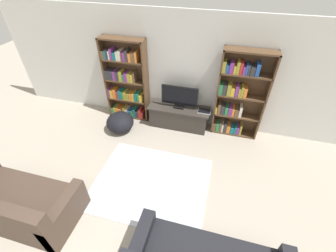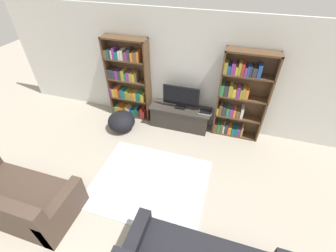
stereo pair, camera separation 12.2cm
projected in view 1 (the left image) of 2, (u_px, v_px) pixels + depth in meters
name	position (u px, v px, depth m)	size (l,w,h in m)	color
wall_back	(182.00, 72.00, 5.04)	(8.80, 0.06, 2.60)	silver
bookshelf_left	(126.00, 82.00, 5.39)	(1.03, 0.30, 2.00)	#513823
bookshelf_right	(237.00, 96.00, 4.85)	(1.03, 0.30, 2.00)	#513823
tv_stand	(179.00, 117.00, 5.46)	(1.45, 0.47, 0.54)	#332D28
television	(179.00, 97.00, 5.11)	(0.84, 0.16, 0.55)	black
laptop	(204.00, 111.00, 5.15)	(0.29, 0.21, 0.03)	silver
area_rug	(151.00, 183.00, 4.25)	(2.11, 1.74, 0.02)	#B2B7C1
couch_left_sectional	(18.00, 205.00, 3.59)	(1.89, 0.93, 0.87)	#423328
beanbag_ottoman	(120.00, 122.00, 5.35)	(0.64, 0.64, 0.46)	black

